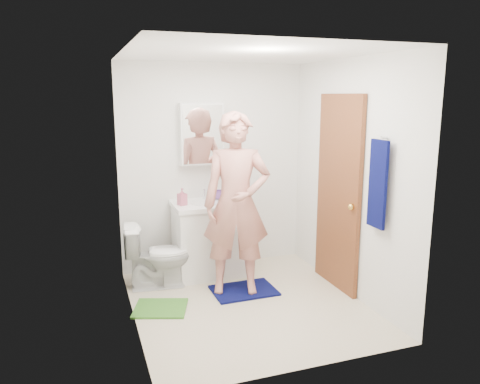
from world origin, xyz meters
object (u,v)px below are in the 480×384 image
at_px(vanity_cabinet, 208,240).
at_px(man, 237,204).
at_px(toothbrush_cup, 219,195).
at_px(medicine_cabinet, 202,134).
at_px(toilet, 158,256).
at_px(soap_dispenser, 182,197).
at_px(towel, 378,184).

relative_size(vanity_cabinet, man, 0.43).
bearing_deg(toothbrush_cup, vanity_cabinet, -146.60).
height_order(vanity_cabinet, medicine_cabinet, medicine_cabinet).
xyz_separation_m(toilet, toothbrush_cup, (0.77, 0.29, 0.55)).
xyz_separation_m(medicine_cabinet, soap_dispenser, (-0.30, -0.26, -0.66)).
height_order(vanity_cabinet, soap_dispenser, soap_dispenser).
xyz_separation_m(toilet, soap_dispenser, (0.31, 0.14, 0.60)).
distance_m(vanity_cabinet, medicine_cabinet, 1.22).
height_order(vanity_cabinet, towel, towel).
distance_m(towel, soap_dispenser, 2.09).
xyz_separation_m(vanity_cabinet, soap_dispenser, (-0.30, -0.04, 0.54)).
distance_m(medicine_cabinet, toothbrush_cup, 0.73).
distance_m(vanity_cabinet, toothbrush_cup, 0.54).
height_order(vanity_cabinet, toilet, vanity_cabinet).
bearing_deg(towel, man, 139.63).
bearing_deg(man, towel, -23.33).
height_order(medicine_cabinet, soap_dispenser, medicine_cabinet).
bearing_deg(soap_dispenser, toothbrush_cup, 17.42).
bearing_deg(man, toilet, 167.78).
height_order(medicine_cabinet, toilet, medicine_cabinet).
distance_m(vanity_cabinet, towel, 2.08).
bearing_deg(vanity_cabinet, medicine_cabinet, 90.00).
height_order(towel, soap_dispenser, towel).
distance_m(towel, toothbrush_cup, 1.92).
relative_size(medicine_cabinet, toothbrush_cup, 5.25).
relative_size(soap_dispenser, toothbrush_cup, 1.42).
relative_size(vanity_cabinet, medicine_cabinet, 1.14).
relative_size(toilet, toothbrush_cup, 5.24).
bearing_deg(toothbrush_cup, medicine_cabinet, 143.84).
xyz_separation_m(medicine_cabinet, man, (0.14, -0.83, -0.65)).
relative_size(vanity_cabinet, soap_dispenser, 4.22).
xyz_separation_m(toilet, man, (0.75, -0.42, 0.60)).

